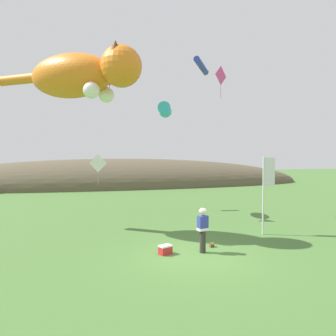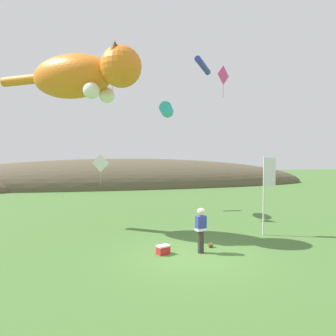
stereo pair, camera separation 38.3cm
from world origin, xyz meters
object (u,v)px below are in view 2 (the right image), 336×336
(kite_spool, at_px, (210,245))
(picnic_cooler, at_px, (163,250))
(kite_fish_windsock, at_px, (167,111))
(kite_diamond_white, at_px, (101,163))
(festival_banner_pole, at_px, (267,184))
(kite_diamond_red, at_px, (112,77))
(kite_diamond_pink, at_px, (223,75))
(festival_attendant, at_px, (201,229))
(kite_tube_streamer, at_px, (203,66))
(kite_giant_cat, at_px, (82,76))

(kite_spool, height_order, picnic_cooler, picnic_cooler)
(kite_fish_windsock, xyz_separation_m, kite_diamond_white, (-4.13, 3.08, -3.47))
(festival_banner_pole, relative_size, kite_diamond_red, 1.67)
(kite_diamond_pink, bearing_deg, festival_banner_pole, -95.68)
(kite_spool, bearing_deg, festival_attendant, -135.47)
(festival_banner_pole, xyz_separation_m, kite_tube_streamer, (-1.56, 4.87, 6.78))
(festival_banner_pole, relative_size, kite_giant_cat, 0.53)
(kite_giant_cat, height_order, kite_fish_windsock, kite_giant_cat)
(kite_spool, xyz_separation_m, kite_diamond_pink, (4.12, 8.47, 9.25))
(kite_tube_streamer, bearing_deg, festival_banner_pole, -72.28)
(kite_fish_windsock, height_order, kite_diamond_white, kite_fish_windsock)
(festival_attendant, bearing_deg, picnic_cooler, 173.40)
(kite_spool, xyz_separation_m, kite_giant_cat, (-5.23, 3.94, 7.67))
(kite_fish_windsock, relative_size, kite_diamond_white, 1.38)
(picnic_cooler, height_order, kite_diamond_red, kite_diamond_red)
(picnic_cooler, height_order, kite_fish_windsock, kite_fish_windsock)
(kite_fish_windsock, bearing_deg, kite_diamond_white, 143.35)
(kite_spool, height_order, kite_fish_windsock, kite_fish_windsock)
(kite_giant_cat, relative_size, kite_tube_streamer, 2.44)
(picnic_cooler, distance_m, festival_banner_pole, 6.29)
(kite_spool, bearing_deg, kite_tube_streamer, 73.46)
(picnic_cooler, bearing_deg, kite_giant_cat, 125.00)
(kite_fish_windsock, bearing_deg, festival_attendant, -94.18)
(festival_attendant, xyz_separation_m, kite_diamond_red, (-2.63, 12.01, 8.56))
(festival_attendant, distance_m, kite_diamond_pink, 13.28)
(kite_spool, height_order, festival_banner_pole, festival_banner_pole)
(picnic_cooler, distance_m, kite_diamond_white, 11.97)
(festival_banner_pole, relative_size, kite_diamond_white, 1.74)
(kite_giant_cat, relative_size, kite_fish_windsock, 2.36)
(kite_giant_cat, bearing_deg, kite_spool, -36.98)
(kite_tube_streamer, bearing_deg, kite_giant_cat, -161.99)
(picnic_cooler, relative_size, kite_diamond_pink, 0.26)
(kite_diamond_red, bearing_deg, kite_diamond_pink, -21.41)
(festival_attendant, height_order, picnic_cooler, festival_attendant)
(kite_diamond_red, bearing_deg, kite_giant_cat, -104.73)
(kite_diamond_pink, height_order, kite_diamond_white, kite_diamond_pink)
(festival_banner_pole, bearing_deg, kite_diamond_pink, 84.32)
(picnic_cooler, height_order, kite_diamond_white, kite_diamond_white)
(festival_attendant, bearing_deg, kite_spool, 44.53)
(festival_attendant, bearing_deg, festival_banner_pole, 26.42)
(picnic_cooler, distance_m, kite_tube_streamer, 11.99)
(kite_diamond_white, bearing_deg, kite_spool, -69.12)
(festival_banner_pole, height_order, kite_tube_streamer, kite_tube_streamer)
(kite_giant_cat, xyz_separation_m, kite_fish_windsock, (5.20, 3.90, -1.05))
(kite_tube_streamer, bearing_deg, kite_spool, -106.54)
(kite_spool, height_order, kite_diamond_pink, kite_diamond_pink)
(kite_diamond_pink, distance_m, kite_diamond_red, 7.94)
(kite_fish_windsock, height_order, kite_tube_streamer, kite_tube_streamer)
(kite_fish_windsock, bearing_deg, kite_diamond_red, 132.63)
(kite_tube_streamer, height_order, kite_diamond_pink, kite_diamond_pink)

